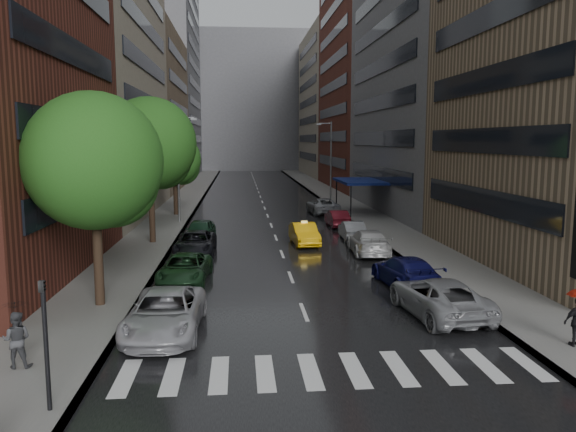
% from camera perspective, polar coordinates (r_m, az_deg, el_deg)
% --- Properties ---
extents(ground, '(220.00, 220.00, 0.00)m').
position_cam_1_polar(ground, '(19.93, 2.99, -13.17)').
color(ground, gray).
rests_on(ground, ground).
extents(road, '(14.00, 140.00, 0.01)m').
position_cam_1_polar(road, '(68.85, -2.76, 1.81)').
color(road, black).
rests_on(road, ground).
extents(sidewalk_left, '(4.00, 140.00, 0.15)m').
position_cam_1_polar(sidewalk_left, '(69.09, -10.25, 1.77)').
color(sidewalk_left, gray).
rests_on(sidewalk_left, ground).
extents(sidewalk_right, '(4.00, 140.00, 0.15)m').
position_cam_1_polar(sidewalk_right, '(69.77, 4.65, 1.93)').
color(sidewalk_right, gray).
rests_on(sidewalk_right, ground).
extents(crosswalk, '(13.15, 2.80, 0.01)m').
position_cam_1_polar(crosswalk, '(18.12, 4.55, -15.35)').
color(crosswalk, silver).
rests_on(crosswalk, ground).
extents(buildings_left, '(8.00, 108.00, 38.00)m').
position_cam_1_polar(buildings_left, '(78.71, -14.42, 13.98)').
color(buildings_left, maroon).
rests_on(buildings_left, ground).
extents(buildings_right, '(8.05, 109.10, 36.00)m').
position_cam_1_polar(buildings_right, '(77.58, 8.42, 13.52)').
color(buildings_right, '#937A5B').
rests_on(buildings_right, ground).
extents(building_far, '(40.00, 14.00, 32.00)m').
position_cam_1_polar(building_far, '(136.75, -3.94, 11.45)').
color(building_far, slate).
rests_on(building_far, ground).
extents(tree_near, '(5.71, 5.71, 9.11)m').
position_cam_1_polar(tree_near, '(24.58, -19.13, 5.27)').
color(tree_near, '#382619').
rests_on(tree_near, ground).
extents(tree_mid, '(6.27, 6.27, 10.00)m').
position_cam_1_polar(tree_mid, '(39.11, -13.87, 7.13)').
color(tree_mid, '#382619').
rests_on(tree_mid, ground).
extents(tree_far, '(4.87, 4.87, 7.76)m').
position_cam_1_polar(tree_far, '(53.44, -11.45, 5.65)').
color(tree_far, '#382619').
rests_on(tree_far, ground).
extents(taxi, '(1.83, 4.57, 1.48)m').
position_cam_1_polar(taxi, '(38.36, 1.66, -1.82)').
color(taxi, '#F5B00C').
rests_on(taxi, ground).
extents(parked_cars_left, '(2.80, 24.18, 1.58)m').
position_cam_1_polar(parked_cars_left, '(30.18, -10.17, -4.54)').
color(parked_cars_left, '#AAA9AF').
rests_on(parked_cars_left, ground).
extents(parked_cars_right, '(3.15, 37.74, 1.57)m').
position_cam_1_polar(parked_cars_right, '(36.94, 7.65, -2.23)').
color(parked_cars_right, gray).
rests_on(parked_cars_right, ground).
extents(ped_black_umbrella, '(0.96, 0.98, 2.09)m').
position_cam_1_polar(ped_black_umbrella, '(19.38, -25.92, -10.26)').
color(ped_black_umbrella, '#424347').
rests_on(ped_black_umbrella, sidewalk_left).
extents(traffic_light, '(0.18, 0.15, 3.45)m').
position_cam_1_polar(traffic_light, '(15.87, -23.43, -10.83)').
color(traffic_light, black).
rests_on(traffic_light, sidewalk_left).
extents(street_lamp_left, '(1.74, 0.22, 9.00)m').
position_cam_1_polar(street_lamp_left, '(48.75, -11.01, 4.99)').
color(street_lamp_left, gray).
rests_on(street_lamp_left, sidewalk_left).
extents(street_lamp_right, '(1.74, 0.22, 9.00)m').
position_cam_1_polar(street_lamp_right, '(64.31, 4.31, 5.74)').
color(street_lamp_right, gray).
rests_on(street_lamp_right, sidewalk_right).
extents(awning, '(4.00, 8.00, 3.12)m').
position_cam_1_polar(awning, '(54.82, 7.28, 3.52)').
color(awning, navy).
rests_on(awning, sidewalk_right).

